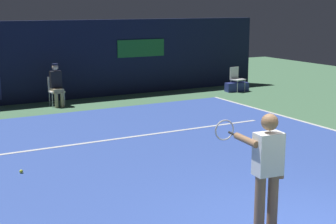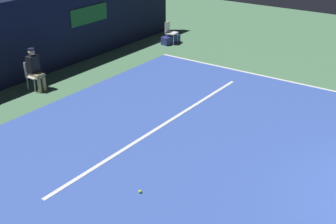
# 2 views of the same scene
# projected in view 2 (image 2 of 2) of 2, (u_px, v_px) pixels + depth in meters

# --- Properties ---
(ground_plane) EXTENTS (31.01, 31.01, 0.00)m
(ground_plane) POSITION_uv_depth(u_px,v_px,m) (225.00, 147.00, 10.81)
(ground_plane) COLOR #4C7A56
(court_surface) EXTENTS (10.04, 10.63, 0.01)m
(court_surface) POSITION_uv_depth(u_px,v_px,m) (225.00, 147.00, 10.80)
(court_surface) COLOR #3856B2
(court_surface) RESTS_ON ground
(line_sideline_left) EXTENTS (0.10, 10.63, 0.01)m
(line_sideline_left) POSITION_uv_depth(u_px,v_px,m) (300.00, 84.00, 14.49)
(line_sideline_left) COLOR white
(line_sideline_left) RESTS_ON court_surface
(line_service) EXTENTS (7.83, 0.10, 0.01)m
(line_service) POSITION_uv_depth(u_px,v_px,m) (161.00, 126.00, 11.77)
(line_service) COLOR white
(line_service) RESTS_ON court_surface
(back_wall) EXTENTS (15.80, 0.33, 2.60)m
(back_wall) POSITION_uv_depth(u_px,v_px,m) (14.00, 43.00, 14.17)
(back_wall) COLOR #141933
(back_wall) RESTS_ON ground
(line_judge_on_chair) EXTENTS (0.45, 0.53, 1.32)m
(line_judge_on_chair) POSITION_uv_depth(u_px,v_px,m) (35.00, 69.00, 13.76)
(line_judge_on_chair) COLOR white
(line_judge_on_chair) RESTS_ON ground
(courtside_chair_near) EXTENTS (0.50, 0.48, 0.88)m
(courtside_chair_near) POSITION_uv_depth(u_px,v_px,m) (170.00, 31.00, 18.46)
(courtside_chair_near) COLOR white
(courtside_chair_near) RESTS_ON ground
(tennis_ball) EXTENTS (0.07, 0.07, 0.07)m
(tennis_ball) POSITION_uv_depth(u_px,v_px,m) (140.00, 192.00, 9.07)
(tennis_ball) COLOR #CCE033
(tennis_ball) RESTS_ON court_surface
(equipment_bag) EXTENTS (0.88, 0.43, 0.32)m
(equipment_bag) POSITION_uv_depth(u_px,v_px,m) (171.00, 40.00, 18.60)
(equipment_bag) COLOR navy
(equipment_bag) RESTS_ON ground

